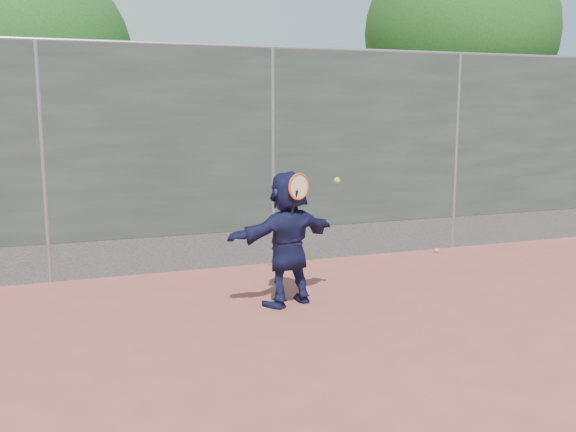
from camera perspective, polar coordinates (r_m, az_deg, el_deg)
name	(u,v)px	position (r m, az deg, el deg)	size (l,w,h in m)	color
ground	(395,347)	(6.14, 9.45, -11.44)	(80.00, 80.00, 0.00)	#9E4C42
player	(288,238)	(7.13, 0.00, -2.00)	(1.40, 0.45, 1.51)	#16183D
ball_ground	(437,250)	(10.10, 13.07, -2.99)	(0.07, 0.07, 0.07)	#ABD32F
fence	(273,152)	(8.96, -1.36, 5.70)	(20.00, 0.06, 3.03)	#38423D
swing_action	(302,188)	(6.89, 1.29, 2.54)	(0.64, 0.15, 0.51)	#D14713
tree_right	(466,39)	(13.18, 15.57, 14.92)	(3.78, 3.60, 5.39)	#382314
tree_left	(50,62)	(11.55, -20.43, 12.73)	(3.15, 3.00, 4.53)	#382314
weed_clump	(295,254)	(9.17, 0.66, -3.37)	(0.68, 0.07, 0.30)	#387226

